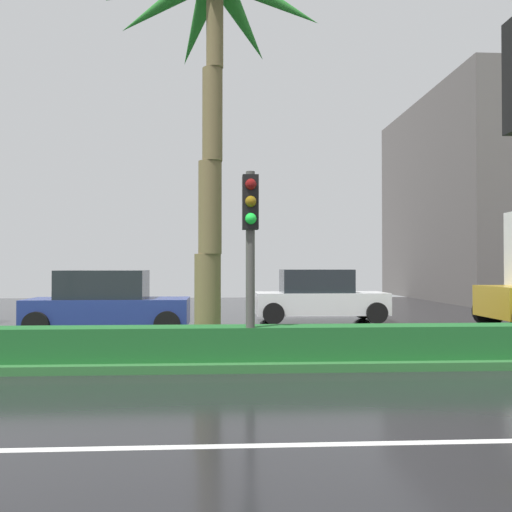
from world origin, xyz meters
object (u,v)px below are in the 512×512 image
traffic_signal_median_right (250,230)px  car_in_traffic_fourth (319,296)px  car_in_traffic_third (107,303)px  palm_tree_centre_left (212,37)px

traffic_signal_median_right → car_in_traffic_fourth: traffic_signal_median_right is taller
traffic_signal_median_right → car_in_traffic_third: bearing=121.9°
palm_tree_centre_left → car_in_traffic_third: size_ratio=1.93×
traffic_signal_median_right → car_in_traffic_third: traffic_signal_median_right is taller
car_in_traffic_third → palm_tree_centre_left: bearing=-53.5°
traffic_signal_median_right → car_in_traffic_fourth: 9.52m
palm_tree_centre_left → car_in_traffic_third: bearing=126.5°
car_in_traffic_third → car_in_traffic_fourth: bearing=26.7°
car_in_traffic_third → traffic_signal_median_right: bearing=-58.1°
car_in_traffic_fourth → palm_tree_centre_left: bearing=-115.9°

